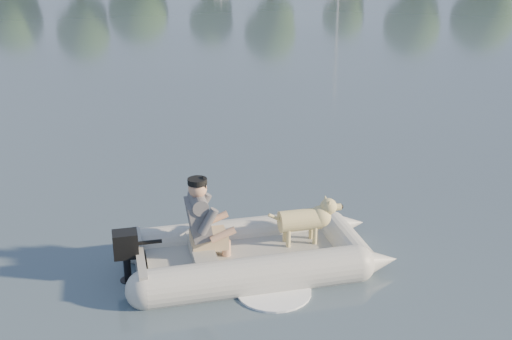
{
  "coord_description": "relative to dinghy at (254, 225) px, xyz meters",
  "views": [
    {
      "loc": [
        -0.51,
        -6.83,
        4.0
      ],
      "look_at": [
        -0.16,
        1.67,
        0.75
      ],
      "focal_mm": 45.0,
      "sensor_mm": 36.0,
      "label": 1
    }
  ],
  "objects": [
    {
      "name": "water",
      "position": [
        0.24,
        -0.28,
        -0.55
      ],
      "size": [
        160.0,
        160.0,
        0.0
      ],
      "primitive_type": "plane",
      "color": "slate",
      "rests_on": "ground"
    },
    {
      "name": "dog",
      "position": [
        0.59,
        0.17,
        -0.07
      ],
      "size": [
        0.92,
        0.48,
        0.58
      ],
      "primitive_type": null,
      "rotation": [
        0.0,
        0.0,
        0.2
      ],
      "color": "tan",
      "rests_on": "dinghy"
    },
    {
      "name": "man",
      "position": [
        -0.65,
        -0.08,
        0.18
      ],
      "size": [
        0.78,
        0.71,
        1.01
      ],
      "primitive_type": null,
      "rotation": [
        0.0,
        0.0,
        0.2
      ],
      "color": "#59585C",
      "rests_on": "dinghy"
    },
    {
      "name": "dinghy",
      "position": [
        0.0,
        0.0,
        0.0
      ],
      "size": [
        5.0,
        3.99,
        1.31
      ],
      "primitive_type": null,
      "rotation": [
        0.0,
        0.0,
        0.2
      ],
      "color": "#ACACA6",
      "rests_on": "water"
    },
    {
      "name": "outboard_motor",
      "position": [
        -1.53,
        -0.31,
        -0.26
      ],
      "size": [
        0.43,
        0.34,
        0.74
      ],
      "primitive_type": null,
      "rotation": [
        0.0,
        0.0,
        0.2
      ],
      "color": "black",
      "rests_on": "dinghy"
    }
  ]
}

